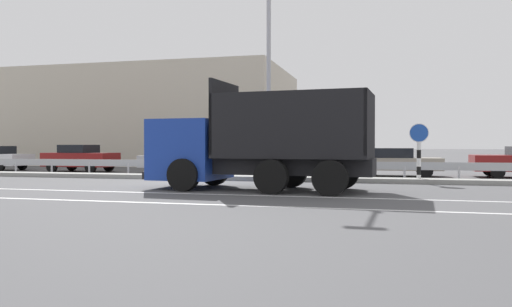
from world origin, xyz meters
The scene contains 13 objects.
ground_plane centered at (0.00, 0.00, 0.00)m, with size 320.00×320.00×0.00m, color #4C4C4F.
lane_strip_0 centered at (3.55, -3.78, 0.00)m, with size 66.56×0.16×0.01m, color silver.
lane_strip_1 centered at (3.55, -6.21, 0.00)m, with size 66.56×0.16×0.01m, color silver.
median_island centered at (0.00, 2.25, 0.09)m, with size 36.61×1.10×0.18m, color gray.
median_guardrail centered at (0.00, 3.23, 0.57)m, with size 66.56×0.09×0.78m.
dump_truck centered at (2.66, -1.91, 1.25)m, with size 7.45×3.20×3.57m.
median_road_sign centered at (8.73, 2.25, 1.20)m, with size 0.72×0.16×2.29m.
street_lamp_2 centered at (2.77, 2.23, 5.09)m, with size 0.71×2.58×9.13m.
parked_car_3 centered at (-8.60, 6.14, 0.75)m, with size 3.95×1.99×1.47m.
parked_car_4 centered at (-2.54, 6.32, 0.72)m, with size 4.60×2.13×1.41m.
parked_car_5 centered at (2.74, 6.71, 0.71)m, with size 4.46×1.98×1.42m.
parked_car_6 centered at (7.96, 6.54, 0.68)m, with size 4.14×2.03×1.32m.
background_building_0 centered at (-11.48, 17.81, 3.49)m, with size 23.64×11.83×6.97m, color beige.
Camera 1 is at (7.41, -17.79, 1.48)m, focal length 35.00 mm.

